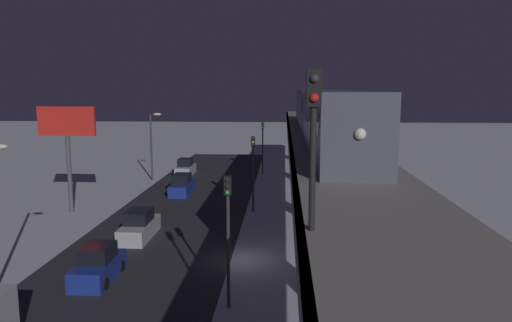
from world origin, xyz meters
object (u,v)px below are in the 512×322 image
at_px(traffic_light_mid, 253,163).
at_px(sedan_blue_2, 182,186).
at_px(sedan_silver_2, 139,226).
at_px(traffic_light_near, 228,222).
at_px(traffic_light_far, 263,140).
at_px(rail_signal, 313,122).
at_px(commercial_billboard, 67,132).
at_px(sedan_blue, 98,266).
at_px(subway_train, 322,112).
at_px(sedan_silver, 186,168).

bearing_deg(traffic_light_mid, sedan_blue_2, -40.78).
relative_size(sedan_silver_2, traffic_light_near, 0.75).
bearing_deg(sedan_blue_2, traffic_light_mid, 139.22).
bearing_deg(traffic_light_far, rail_signal, 94.09).
relative_size(rail_signal, commercial_billboard, 0.45).
bearing_deg(traffic_light_near, sedan_blue, -21.01).
relative_size(subway_train, sedan_silver_2, 7.72).
relative_size(rail_signal, sedan_silver_2, 0.84).
height_order(subway_train, traffic_light_mid, subway_train).
relative_size(rail_signal, traffic_light_near, 0.62).
xyz_separation_m(rail_signal, traffic_light_mid, (3.28, -27.85, -5.36)).
bearing_deg(sedan_silver_2, subway_train, -161.48).
distance_m(sedan_blue, sedan_blue_2, 21.67).
relative_size(subway_train, rail_signal, 9.22).
bearing_deg(sedan_silver_2, traffic_light_far, -106.22).
distance_m(rail_signal, sedan_silver_2, 24.48).
relative_size(rail_signal, traffic_light_mid, 0.62).
bearing_deg(traffic_light_far, sedan_silver_2, 73.78).
height_order(rail_signal, sedan_silver, rail_signal).
bearing_deg(sedan_silver, sedan_blue, 93.21).
xyz_separation_m(sedan_blue_2, sedan_silver_2, (-0.00, 14.16, 0.00)).
bearing_deg(subway_train, traffic_light_far, -75.91).
bearing_deg(commercial_billboard, rail_signal, 124.90).
bearing_deg(traffic_light_mid, traffic_light_far, -90.00).
bearing_deg(rail_signal, sedan_blue_2, -72.55).
height_order(traffic_light_mid, traffic_light_far, same).
bearing_deg(sedan_blue, commercial_billboard, -60.86).
xyz_separation_m(sedan_blue, traffic_light_far, (-7.50, -33.29, 3.41)).
height_order(rail_signal, traffic_light_mid, rail_signal).
relative_size(sedan_silver, sedan_silver_2, 0.92).
bearing_deg(traffic_light_near, subway_train, -110.11).
bearing_deg(rail_signal, sedan_silver_2, -61.86).
bearing_deg(traffic_light_near, rail_signal, 108.59).
distance_m(traffic_light_near, traffic_light_far, 36.17).
distance_m(sedan_silver, sedan_blue_2, 10.59).
bearing_deg(sedan_blue_2, rail_signal, 107.45).
xyz_separation_m(traffic_light_far, commercial_billboard, (15.32, 19.26, 2.63)).
relative_size(subway_train, traffic_light_mid, 5.76).
relative_size(sedan_blue, sedan_silver, 0.93).
distance_m(sedan_blue_2, commercial_billboard, 12.49).
xyz_separation_m(subway_train, traffic_light_near, (5.39, 14.71, -4.42)).
distance_m(sedan_blue, sedan_silver_2, 7.51).
height_order(sedan_blue, traffic_light_mid, traffic_light_mid).
bearing_deg(subway_train, traffic_light_near, 69.89).
bearing_deg(sedan_silver, subway_train, 125.92).
height_order(subway_train, rail_signal, rail_signal).
height_order(rail_signal, sedan_blue, rail_signal).
xyz_separation_m(subway_train, sedan_blue_2, (12.89, -9.84, -7.82)).
bearing_deg(traffic_light_mid, sedan_blue, 63.74).
bearing_deg(rail_signal, subway_train, -94.91).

